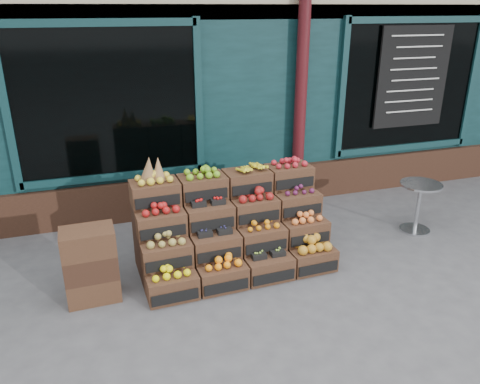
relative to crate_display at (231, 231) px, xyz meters
name	(u,v)px	position (x,y,z in m)	size (l,w,h in m)	color
ground	(275,278)	(0.38, -0.50, -0.44)	(60.00, 60.00, 0.00)	#4C4C4F
shop_facade	(180,38)	(0.38, 4.61, 1.96)	(12.00, 6.24, 4.80)	#0E2F31
crate_display	(231,231)	(0.00, 0.00, 0.00)	(2.29, 1.17, 1.41)	#462B1B
spare_crates	(91,265)	(-1.64, -0.26, -0.03)	(0.56, 0.40, 0.83)	#462B1B
bistro_table	(419,202)	(2.74, 0.05, 0.01)	(0.57, 0.57, 0.71)	#ACAFB3
shopkeeper	(96,150)	(-1.44, 2.23, 0.53)	(0.70, 0.46, 1.93)	#195A20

